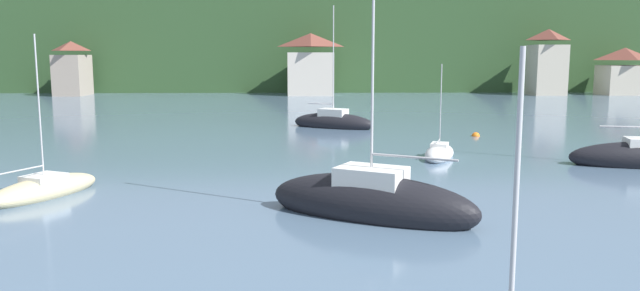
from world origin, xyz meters
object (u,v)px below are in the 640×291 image
object	(u,v)px
sailboat_far_0	(333,122)
sailboat_mid_9	(439,153)
sailboat_mid_10	(371,202)
mooring_buoy_near	(476,136)
shore_building_westcentral	(311,65)
shore_building_eastcentral	(624,72)
shore_building_west	(72,69)
sailboat_mid_8	(45,189)
shore_building_central	(547,63)

from	to	relation	value
sailboat_far_0	sailboat_mid_9	bearing A→B (deg)	-42.21
sailboat_mid_10	mooring_buoy_near	world-z (taller)	sailboat_mid_10
shore_building_westcentral	shore_building_eastcentral	distance (m)	46.58
sailboat_mid_9	mooring_buoy_near	bearing A→B (deg)	-7.64
shore_building_eastcentral	shore_building_west	bearing A→B (deg)	179.76
sailboat_far_0	mooring_buoy_near	xyz separation A→B (m)	(10.27, -5.58, -0.46)
sailboat_mid_8	shore_building_central	bearing A→B (deg)	-10.84
shore_building_west	shore_building_westcentral	distance (m)	34.93
shore_building_westcentral	shore_building_west	bearing A→B (deg)	179.75
sailboat_far_0	sailboat_mid_9	distance (m)	15.97
shore_building_central	sailboat_mid_8	world-z (taller)	shore_building_central
shore_building_eastcentral	mooring_buoy_near	bearing A→B (deg)	-126.77
shore_building_westcentral	sailboat_mid_9	bearing A→B (deg)	-82.75
sailboat_far_0	sailboat_mid_8	size ratio (longest dim) A/B	1.45
shore_building_central	mooring_buoy_near	world-z (taller)	shore_building_central
shore_building_west	shore_building_westcentral	xyz separation A→B (m)	(34.93, -0.15, 0.57)
sailboat_mid_9	sailboat_mid_8	bearing A→B (deg)	135.60
shore_building_central	shore_building_west	bearing A→B (deg)	179.57
shore_building_westcentral	sailboat_mid_10	xyz separation A→B (m)	(1.77, -69.21, -3.81)
shore_building_central	shore_building_eastcentral	xyz separation A→B (m)	(11.64, 0.18, -1.29)
shore_building_central	sailboat_mid_8	distance (m)	80.26
sailboat_mid_8	shore_building_eastcentral	bearing A→B (deg)	-16.98
shore_building_west	shore_building_westcentral	size ratio (longest dim) A/B	0.87
sailboat_mid_8	sailboat_mid_10	size ratio (longest dim) A/B	0.58
sailboat_far_0	sailboat_mid_8	xyz separation A→B (m)	(-13.32, -24.42, -0.17)
shore_building_west	sailboat_far_0	distance (m)	55.16
shore_building_west	shore_building_central	xyz separation A→B (m)	(69.85, -0.52, 0.86)
shore_building_westcentral	shore_building_central	world-z (taller)	shore_building_central
shore_building_central	mooring_buoy_near	distance (m)	51.94
sailboat_mid_8	sailboat_mid_9	bearing A→B (deg)	-38.61
shore_building_eastcentral	mooring_buoy_near	distance (m)	58.12
sailboat_mid_8	sailboat_mid_10	bearing A→B (deg)	-80.56
sailboat_mid_9	sailboat_mid_10	world-z (taller)	sailboat_mid_10
shore_building_west	sailboat_mid_9	distance (m)	70.28
sailboat_mid_8	sailboat_mid_10	distance (m)	14.03
sailboat_mid_10	mooring_buoy_near	size ratio (longest dim) A/B	20.66
shore_building_central	sailboat_mid_10	distance (m)	76.52
shore_building_west	sailboat_mid_8	size ratio (longest dim) A/B	1.11
sailboat_far_0	sailboat_mid_8	bearing A→B (deg)	-91.23
shore_building_westcentral	sailboat_mid_9	world-z (taller)	shore_building_westcentral
shore_building_eastcentral	sailboat_mid_10	bearing A→B (deg)	-122.98
sailboat_far_0	shore_building_central	bearing A→B (deg)	78.05
shore_building_west	sailboat_mid_9	bearing A→B (deg)	-53.19
shore_building_west	sailboat_mid_9	xyz separation A→B (m)	(42.06, -56.19, -3.57)
shore_building_central	shore_building_westcentral	bearing A→B (deg)	179.40
shore_building_west	shore_building_eastcentral	bearing A→B (deg)	-0.24
shore_building_west	shore_building_central	bearing A→B (deg)	-0.43
sailboat_far_0	sailboat_mid_9	world-z (taller)	sailboat_far_0
shore_building_westcentral	mooring_buoy_near	distance (m)	48.34
sailboat_far_0	sailboat_mid_10	distance (m)	28.14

